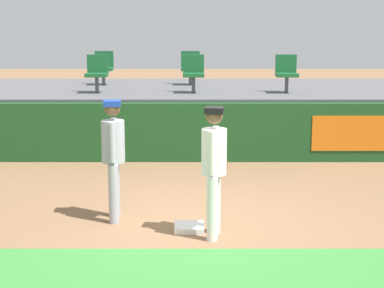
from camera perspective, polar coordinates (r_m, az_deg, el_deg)
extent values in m
plane|color=#846042|center=(8.61, 0.29, -7.65)|extent=(60.00, 60.00, 0.00)
cube|color=white|center=(8.47, -0.03, -7.70)|extent=(0.40, 0.40, 0.08)
cylinder|color=white|center=(8.27, 2.37, -5.39)|extent=(0.14, 0.14, 0.85)
cylinder|color=white|center=(7.98, 2.10, -6.01)|extent=(0.14, 0.14, 0.85)
cylinder|color=white|center=(7.95, 2.28, -0.71)|extent=(0.37, 0.37, 0.60)
sphere|color=brown|center=(7.86, 2.31, 2.62)|extent=(0.22, 0.22, 0.22)
cube|color=black|center=(7.85, 2.31, 3.13)|extent=(0.27, 0.27, 0.08)
cylinder|color=white|center=(8.14, 2.45, -0.30)|extent=(0.09, 0.09, 0.56)
cylinder|color=white|center=(7.75, 2.10, -0.87)|extent=(0.09, 0.09, 0.56)
ellipsoid|color=brown|center=(8.17, 3.11, -1.96)|extent=(0.15, 0.22, 0.28)
cylinder|color=#9EA3AD|center=(9.02, -6.89, -4.07)|extent=(0.14, 0.14, 0.84)
cylinder|color=#9EA3AD|center=(8.72, -7.01, -4.59)|extent=(0.14, 0.14, 0.84)
cylinder|color=#9EA3AD|center=(8.71, -7.06, 0.25)|extent=(0.35, 0.35, 0.60)
sphere|color=brown|center=(8.63, -7.13, 3.28)|extent=(0.22, 0.22, 0.22)
cube|color=#193899|center=(8.62, -7.14, 3.75)|extent=(0.25, 0.25, 0.08)
cylinder|color=#9EA3AD|center=(8.90, -6.98, 0.61)|extent=(0.09, 0.09, 0.56)
cylinder|color=#9EA3AD|center=(8.51, -7.14, 0.12)|extent=(0.09, 0.09, 0.56)
cube|color=#19471E|center=(12.51, 0.27, 1.09)|extent=(18.00, 0.24, 1.19)
cube|color=orange|center=(12.79, 14.53, 0.95)|extent=(1.50, 0.02, 0.71)
cube|color=#59595E|center=(15.05, 0.27, 2.89)|extent=(18.00, 4.80, 1.24)
cylinder|color=#4C4C51|center=(13.92, -8.52, 5.49)|extent=(0.08, 0.08, 0.40)
cube|color=#19592D|center=(13.90, -8.55, 6.32)|extent=(0.47, 0.44, 0.08)
cube|color=#19592D|center=(14.07, -8.46, 7.35)|extent=(0.47, 0.06, 0.40)
cylinder|color=#4C4C51|center=(13.76, 0.38, 5.55)|extent=(0.08, 0.08, 0.40)
cube|color=#19592D|center=(13.74, 0.38, 6.38)|extent=(0.47, 0.44, 0.08)
cube|color=#19592D|center=(13.91, 0.38, 7.43)|extent=(0.47, 0.06, 0.40)
cylinder|color=#4C4C51|center=(13.92, 8.96, 5.48)|extent=(0.08, 0.08, 0.40)
cube|color=#19592D|center=(13.90, 8.98, 6.30)|extent=(0.47, 0.44, 0.08)
cube|color=#19592D|center=(14.07, 8.89, 7.34)|extent=(0.47, 0.06, 0.40)
cylinder|color=#4C4C51|center=(15.71, -7.92, 6.14)|extent=(0.08, 0.08, 0.40)
cube|color=#19592D|center=(15.69, -7.94, 6.86)|extent=(0.47, 0.44, 0.08)
cube|color=#19592D|center=(15.86, -7.87, 7.78)|extent=(0.47, 0.06, 0.40)
cylinder|color=#4C4C51|center=(15.55, 0.08, 6.19)|extent=(0.08, 0.08, 0.40)
cube|color=#19592D|center=(15.54, 0.08, 6.93)|extent=(0.47, 0.44, 0.08)
cube|color=#19592D|center=(15.71, 0.09, 7.85)|extent=(0.47, 0.06, 0.40)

